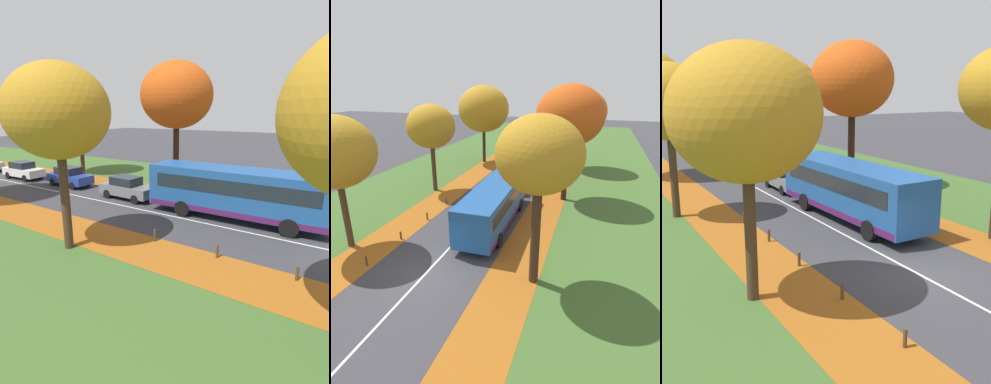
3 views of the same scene
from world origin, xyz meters
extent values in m
plane|color=#38383D|center=(0.00, 0.00, 0.00)|extent=(160.00, 160.00, 0.00)
cube|color=#9E5619|center=(-4.60, 14.00, 0.01)|extent=(2.80, 60.00, 0.00)
cube|color=#3D6028|center=(9.20, 20.00, 0.00)|extent=(12.00, 90.00, 0.01)
cube|color=#9E5619|center=(4.60, 14.00, 0.01)|extent=(2.80, 60.00, 0.00)
cube|color=silver|center=(0.00, 20.00, 0.00)|extent=(0.12, 80.00, 0.01)
cylinder|color=#422D1E|center=(-6.14, 1.20, 2.16)|extent=(0.39, 0.39, 4.33)
ellipsoid|color=#B27F1E|center=(-6.14, 1.20, 6.11)|extent=(4.75, 4.75, 4.27)
cylinder|color=#422D1E|center=(-6.29, 12.36, 2.24)|extent=(0.40, 0.40, 4.49)
ellipsoid|color=#B27F1E|center=(-6.29, 12.36, 6.14)|extent=(4.42, 4.42, 3.98)
cylinder|color=black|center=(5.85, 13.81, 2.64)|extent=(0.47, 0.47, 5.27)
ellipsoid|color=#C64C14|center=(5.85, 13.81, 7.36)|extent=(5.56, 5.56, 5.00)
cylinder|color=#382619|center=(6.00, 24.85, 2.23)|extent=(0.40, 0.40, 4.47)
ellipsoid|color=orange|center=(6.00, 24.85, 6.69)|extent=(5.93, 5.93, 5.34)
cylinder|color=#4C3823|center=(-3.60, -3.58, 0.28)|extent=(0.12, 0.12, 0.57)
cylinder|color=#4C3823|center=(-3.59, -0.34, 0.30)|extent=(0.12, 0.12, 0.59)
cylinder|color=#4C3823|center=(-3.58, 2.90, 0.29)|extent=(0.12, 0.12, 0.58)
cylinder|color=#4C3823|center=(-3.50, 6.15, 0.30)|extent=(0.12, 0.12, 0.59)
cylinder|color=#4C3823|center=(-3.57, 9.39, 0.31)|extent=(0.12, 0.12, 0.62)
cube|color=#1E5199|center=(1.64, 7.27, 1.73)|extent=(2.77, 10.46, 2.50)
cube|color=#19232D|center=(1.77, 2.13, 2.08)|extent=(2.30, 0.16, 1.30)
cube|color=#19232D|center=(1.64, 7.27, 2.13)|extent=(2.78, 9.22, 0.80)
cube|color=#4C1951|center=(1.64, 7.27, 0.66)|extent=(2.78, 10.25, 0.32)
cylinder|color=black|center=(2.91, 4.08, 0.48)|extent=(0.32, 0.97, 0.96)
cylinder|color=black|center=(0.53, 4.02, 0.48)|extent=(0.32, 0.97, 0.96)
cylinder|color=black|center=(2.75, 10.16, 0.48)|extent=(0.32, 0.97, 0.96)
cylinder|color=black|center=(0.37, 10.10, 0.48)|extent=(0.32, 0.97, 0.96)
cube|color=slate|center=(1.55, 15.30, 0.67)|extent=(1.80, 4.24, 0.70)
cube|color=#19232D|center=(1.55, 15.45, 1.32)|extent=(1.49, 2.05, 0.60)
cylinder|color=black|center=(2.30, 13.98, 0.32)|extent=(0.24, 0.65, 0.64)
cylinder|color=black|center=(0.73, 14.02, 0.32)|extent=(0.24, 0.65, 0.64)
cylinder|color=black|center=(2.36, 16.59, 0.32)|extent=(0.24, 0.65, 0.64)
cylinder|color=black|center=(0.80, 16.62, 0.32)|extent=(0.24, 0.65, 0.64)
cube|color=#233D9E|center=(1.89, 21.98, 0.67)|extent=(1.81, 4.24, 0.70)
cube|color=#19232D|center=(1.90, 22.13, 1.32)|extent=(1.50, 2.05, 0.60)
cylinder|color=black|center=(2.64, 20.65, 0.32)|extent=(0.24, 0.65, 0.64)
cylinder|color=black|center=(1.08, 20.69, 0.32)|extent=(0.24, 0.65, 0.64)
cylinder|color=black|center=(2.71, 23.26, 0.32)|extent=(0.24, 0.65, 0.64)
cylinder|color=black|center=(1.15, 23.30, 0.32)|extent=(0.24, 0.65, 0.64)
cube|color=silver|center=(1.43, 27.90, 0.67)|extent=(1.80, 4.24, 0.70)
cube|color=#19232D|center=(1.43, 28.05, 1.32)|extent=(1.49, 2.05, 0.60)
cylinder|color=black|center=(2.24, 26.62, 0.32)|extent=(0.23, 0.64, 0.64)
cylinder|color=black|center=(0.68, 26.58, 0.32)|extent=(0.23, 0.64, 0.64)
cylinder|color=black|center=(2.18, 29.22, 0.32)|extent=(0.23, 0.64, 0.64)
cylinder|color=black|center=(0.62, 29.19, 0.32)|extent=(0.23, 0.64, 0.64)
cube|color=#B7BABF|center=(1.47, 34.71, 0.67)|extent=(1.71, 4.20, 0.70)
cube|color=#19232D|center=(1.47, 34.86, 1.32)|extent=(1.45, 2.02, 0.60)
cylinder|color=black|center=(2.25, 33.41, 0.32)|extent=(0.22, 0.64, 0.64)
cylinder|color=black|center=(0.69, 33.41, 0.32)|extent=(0.22, 0.64, 0.64)
cylinder|color=black|center=(2.25, 36.01, 0.32)|extent=(0.22, 0.64, 0.64)
cylinder|color=black|center=(0.69, 36.01, 0.32)|extent=(0.22, 0.64, 0.64)
camera|label=1|loc=(-14.68, 1.65, 6.13)|focal=28.00mm
camera|label=2|loc=(8.08, -11.88, 9.86)|focal=28.00mm
camera|label=3|loc=(-10.84, -11.97, 6.94)|focal=42.00mm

